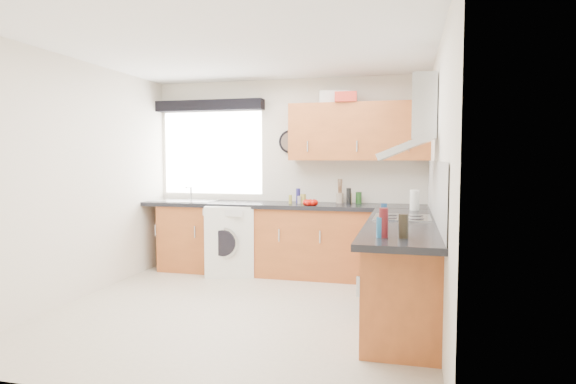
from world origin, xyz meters
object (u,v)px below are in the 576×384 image
(oven, at_px, (401,269))
(extractor_hood, at_px, (415,126))
(washing_machine, at_px, (231,239))
(upper_cabinets, at_px, (359,132))

(oven, height_order, extractor_hood, extractor_hood)
(oven, distance_m, washing_machine, 2.40)
(washing_machine, bearing_deg, upper_cabinets, -7.26)
(extractor_hood, height_order, upper_cabinets, upper_cabinets)
(washing_machine, bearing_deg, extractor_hood, -41.51)
(oven, bearing_deg, extractor_hood, -0.00)
(oven, relative_size, upper_cabinets, 0.50)
(upper_cabinets, height_order, washing_machine, upper_cabinets)
(oven, xyz_separation_m, washing_machine, (-2.14, 1.10, 0.02))
(oven, xyz_separation_m, extractor_hood, (0.10, -0.00, 1.34))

